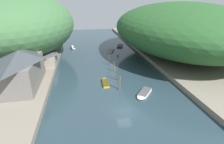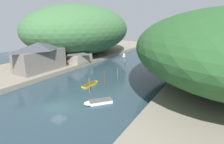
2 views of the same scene
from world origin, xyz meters
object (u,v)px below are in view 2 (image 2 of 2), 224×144
(waterfront_building, at_px, (40,56))
(boat_far_right_bank, at_px, (173,62))
(boat_far_upstream, at_px, (97,102))
(boat_moored_right, at_px, (91,84))
(boat_cabin_cruiser, at_px, (124,56))
(person_on_quay, at_px, (68,63))
(channel_buoy_near, at_px, (150,69))
(boathouse_shed, at_px, (77,55))
(boat_open_rowboat, at_px, (154,63))

(waterfront_building, height_order, boat_far_right_bank, waterfront_building)
(boat_far_upstream, distance_m, boat_moored_right, 10.16)
(boat_cabin_cruiser, bearing_deg, person_on_quay, 54.71)
(boat_moored_right, xyz_separation_m, channel_buoy_near, (7.55, 20.54, 0.06))
(waterfront_building, distance_m, boathouse_shed, 13.70)
(channel_buoy_near, height_order, person_on_quay, person_on_quay)
(boat_moored_right, relative_size, channel_buoy_near, 6.50)
(boathouse_shed, relative_size, boat_moored_right, 1.56)
(channel_buoy_near, relative_size, person_on_quay, 0.48)
(boat_moored_right, bearing_deg, person_on_quay, 154.75)
(waterfront_building, relative_size, boat_open_rowboat, 2.54)
(boat_far_right_bank, relative_size, boat_moored_right, 1.30)
(waterfront_building, xyz_separation_m, boat_cabin_cruiser, (9.47, 33.69, -4.88))
(boathouse_shed, xyz_separation_m, boat_moored_right, (16.27, -13.09, -3.07))
(boat_far_upstream, xyz_separation_m, boat_cabin_cruiser, (-15.63, 40.52, 0.11))
(boat_far_right_bank, xyz_separation_m, boat_far_upstream, (-4.41, -41.81, 0.09))
(boat_cabin_cruiser, xyz_separation_m, person_on_quay, (-6.42, -25.94, 1.74))
(boat_cabin_cruiser, relative_size, boat_moored_right, 0.70)
(boat_far_right_bank, xyz_separation_m, boat_cabin_cruiser, (-20.04, -1.29, 0.20))
(boat_far_upstream, bearing_deg, boat_far_right_bank, -56.12)
(waterfront_building, relative_size, person_on_quay, 8.65)
(boat_open_rowboat, xyz_separation_m, boat_far_upstream, (0.73, -35.32, 0.02))
(boathouse_shed, bearing_deg, boat_cabin_cruiser, 68.91)
(channel_buoy_near, distance_m, person_on_quay, 26.07)
(waterfront_building, xyz_separation_m, boathouse_shed, (1.66, 13.45, -1.97))
(boathouse_shed, bearing_deg, boat_open_rowboat, 33.52)
(boat_open_rowboat, relative_size, boat_far_upstream, 1.09)
(boat_cabin_cruiser, bearing_deg, channel_buoy_near, 120.02)
(boat_far_upstream, relative_size, channel_buoy_near, 6.54)
(boat_open_rowboat, bearing_deg, boat_far_upstream, -66.87)
(boathouse_shed, distance_m, boat_far_upstream, 31.14)
(boat_open_rowboat, bearing_deg, boathouse_shed, -124.54)
(boat_open_rowboat, bearing_deg, boat_moored_right, -80.94)
(boat_cabin_cruiser, distance_m, channel_buoy_near, 20.49)
(boat_open_rowboat, distance_m, channel_buoy_near, 7.66)
(waterfront_building, relative_size, boat_moored_right, 2.78)
(boat_moored_right, bearing_deg, boat_open_rowboat, 78.27)
(boat_open_rowboat, relative_size, person_on_quay, 3.40)
(boathouse_shed, distance_m, channel_buoy_near, 25.14)
(waterfront_building, xyz_separation_m, boat_far_upstream, (25.10, -6.83, -4.99))
(boat_far_right_bank, bearing_deg, boat_open_rowboat, -110.13)
(waterfront_building, distance_m, boat_cabin_cruiser, 35.33)
(boat_far_upstream, bearing_deg, boat_cabin_cruiser, -29.01)
(boathouse_shed, relative_size, person_on_quay, 4.86)
(boat_cabin_cruiser, xyz_separation_m, boat_moored_right, (8.47, -33.33, -0.16))
(boat_far_upstream, bearing_deg, boat_moored_right, -5.23)
(boat_moored_right, relative_size, person_on_quay, 3.11)
(boat_cabin_cruiser, distance_m, person_on_quay, 26.77)
(boat_far_upstream, bearing_deg, channel_buoy_near, -50.89)
(boat_far_upstream, xyz_separation_m, person_on_quay, (-22.05, 14.59, 1.85))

